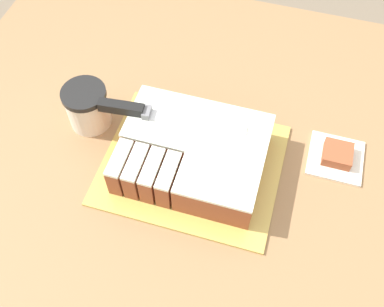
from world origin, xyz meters
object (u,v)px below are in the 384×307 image
at_px(cake, 194,153).
at_px(brownie, 337,154).
at_px(knife, 142,112).
at_px(coffee_cup, 87,107).
at_px(cake_board, 192,164).

relative_size(cake, brownie, 4.87).
height_order(knife, brownie, knife).
relative_size(coffee_cup, brownie, 1.66).
distance_m(cake, knife, 0.14).
bearing_deg(cake_board, knife, 161.14).
distance_m(cake_board, cake, 0.04).
height_order(cake, coffee_cup, coffee_cup).
distance_m(knife, coffee_cup, 0.14).
xyz_separation_m(knife, coffee_cup, (-0.13, 0.01, -0.04)).
distance_m(cake_board, knife, 0.15).
distance_m(cake, brownie, 0.31).
distance_m(cake_board, brownie, 0.31).
bearing_deg(brownie, cake, -160.94).
xyz_separation_m(cake_board, knife, (-0.12, 0.04, 0.09)).
distance_m(cake_board, coffee_cup, 0.26).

